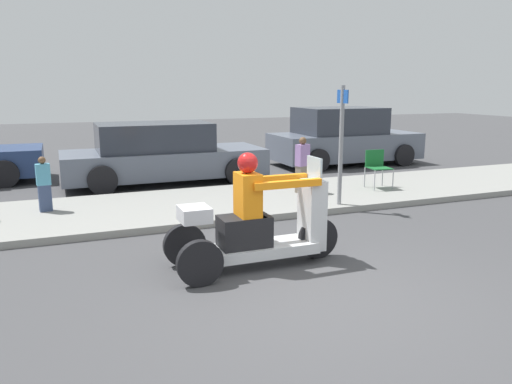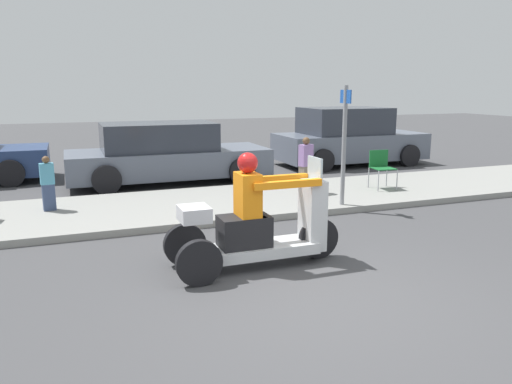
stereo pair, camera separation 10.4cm
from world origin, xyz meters
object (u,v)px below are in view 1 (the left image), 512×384
(folding_chair_set_back, at_px, (377,165))
(parked_car_lot_center, at_px, (161,154))
(spectator_end_of_line, at_px, (302,166))
(spectator_with_child, at_px, (44,185))
(motorcycle_trike, at_px, (258,227))
(street_sign, at_px, (341,141))
(parked_car_lot_left, at_px, (343,138))

(folding_chair_set_back, relative_size, parked_car_lot_center, 0.17)
(spectator_end_of_line, relative_size, spectator_with_child, 1.18)
(folding_chair_set_back, height_order, parked_car_lot_center, parked_car_lot_center)
(folding_chair_set_back, bearing_deg, parked_car_lot_center, 144.48)
(spectator_end_of_line, height_order, parked_car_lot_center, parked_car_lot_center)
(parked_car_lot_center, bearing_deg, motorcycle_trike, -89.96)
(street_sign, bearing_deg, parked_car_lot_left, 58.04)
(parked_car_lot_center, bearing_deg, spectator_end_of_line, -49.75)
(spectator_with_child, xyz_separation_m, folding_chair_set_back, (6.72, -0.40, 0.03))
(parked_car_lot_left, bearing_deg, spectator_with_child, -157.23)
(parked_car_lot_center, bearing_deg, parked_car_lot_left, 9.02)
(parked_car_lot_center, xyz_separation_m, parked_car_lot_left, (5.62, 0.89, 0.10))
(parked_car_lot_center, xyz_separation_m, street_sign, (2.55, -4.03, 0.63))
(spectator_with_child, height_order, street_sign, street_sign)
(spectator_end_of_line, distance_m, parked_car_lot_left, 4.92)
(folding_chair_set_back, relative_size, street_sign, 0.37)
(street_sign, bearing_deg, spectator_with_child, 163.99)
(folding_chair_set_back, xyz_separation_m, parked_car_lot_center, (-4.13, 2.95, 0.06))
(parked_car_lot_center, bearing_deg, folding_chair_set_back, -35.52)
(spectator_end_of_line, bearing_deg, folding_chair_set_back, -4.50)
(folding_chair_set_back, bearing_deg, spectator_end_of_line, 175.50)
(parked_car_lot_left, bearing_deg, folding_chair_set_back, -111.12)
(motorcycle_trike, bearing_deg, parked_car_lot_center, 90.04)
(spectator_with_child, bearing_deg, parked_car_lot_left, 22.77)
(spectator_with_child, height_order, parked_car_lot_left, parked_car_lot_left)
(motorcycle_trike, relative_size, spectator_end_of_line, 2.00)
(spectator_with_child, bearing_deg, motorcycle_trike, -54.79)
(spectator_end_of_line, bearing_deg, motorcycle_trike, -124.83)
(folding_chair_set_back, distance_m, street_sign, 2.04)
(motorcycle_trike, relative_size, street_sign, 1.05)
(parked_car_lot_left, bearing_deg, street_sign, -121.96)
(motorcycle_trike, relative_size, parked_car_lot_center, 0.49)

